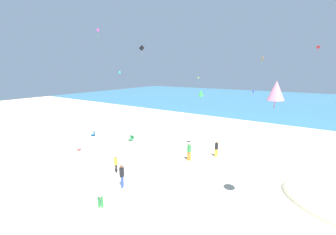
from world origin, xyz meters
name	(u,v)px	position (x,y,z in m)	size (l,w,h in m)	color
ground_plane	(176,143)	(0.00, 10.00, 0.00)	(120.00, 120.00, 0.00)	beige
ocean_water	(253,99)	(0.00, 56.02, 0.03)	(120.00, 60.00, 0.05)	teal
beach_chair_near_camera	(131,138)	(-5.00, 7.84, 0.27)	(0.59, 0.68, 0.60)	#2D9956
beach_chair_mid_beach	(93,134)	(-10.31, 6.43, 0.27)	(0.79, 0.80, 0.62)	#2370B2
cooler_box	(79,149)	(-7.49, 2.54, 0.12)	(0.57, 0.55, 0.24)	red
person_0	(189,150)	(3.43, 6.59, 1.02)	(0.36, 0.36, 1.76)	orange
person_1	(100,194)	(1.95, -2.26, 0.94)	(0.45, 0.45, 1.62)	green
person_2	(216,148)	(5.25, 8.81, 0.92)	(0.45, 0.45, 1.59)	yellow
person_3	(122,174)	(1.45, 0.04, 0.98)	(0.47, 0.47, 1.71)	blue
person_4	(116,163)	(-0.56, 1.32, 0.81)	(0.39, 0.39, 1.41)	black
kite_magenta	(98,29)	(-12.19, 9.85, 13.58)	(0.51, 0.53, 1.27)	#DB3DA8
kite_green	(201,93)	(3.08, 9.57, 6.00)	(0.77, 0.77, 1.11)	green
kite_orange	(262,59)	(5.81, 26.84, 10.10)	(0.36, 0.81, 1.33)	orange
kite_black	(142,48)	(-13.54, 20.36, 12.26)	(0.54, 0.98, 2.02)	black
kite_red	(318,47)	(13.08, 32.02, 11.88)	(0.59, 0.24, 1.07)	red
kite_teal	(120,72)	(-10.96, 12.22, 8.05)	(0.38, 0.52, 0.90)	#1EADAD
kite_blue	(253,92)	(6.22, 19.59, 5.51)	(0.28, 0.46, 0.89)	blue
kite_pink	(276,91)	(10.28, 2.34, 7.16)	(1.17, 1.17, 1.41)	pink
kite_lime	(198,78)	(-7.28, 31.62, 6.87)	(0.48, 0.64, 1.26)	#99DB33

